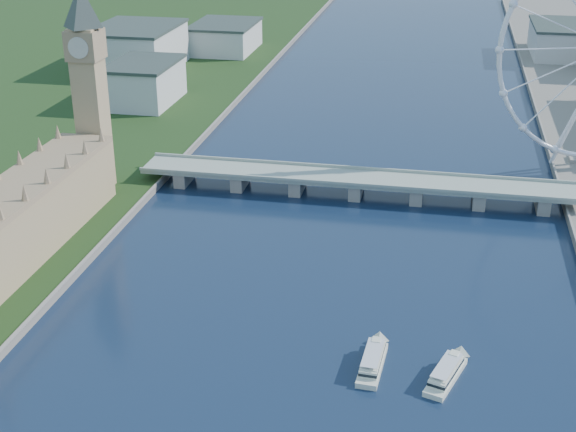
# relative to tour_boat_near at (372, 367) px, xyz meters

# --- Properties ---
(big_ben) EXTENTS (20.02, 20.02, 110.00)m
(big_ben) POSITION_rel_tour_boat_near_xyz_m (-150.75, 127.17, 66.57)
(big_ben) COLOR tan
(big_ben) RESTS_ON ground
(westminster_bridge) EXTENTS (220.00, 22.00, 9.50)m
(westminster_bridge) POSITION_rel_tour_boat_near_xyz_m (-22.75, 149.17, 6.63)
(westminster_bridge) COLOR gray
(westminster_bridge) RESTS_ON ground
(city_skyline) EXTENTS (505.00, 280.00, 32.00)m
(city_skyline) POSITION_rel_tour_boat_near_xyz_m (16.47, 409.25, 16.96)
(city_skyline) COLOR beige
(city_skyline) RESTS_ON ground
(tour_boat_near) EXTENTS (9.08, 29.08, 6.33)m
(tour_boat_near) POSITION_rel_tour_boat_near_xyz_m (0.00, 0.00, 0.00)
(tour_boat_near) COLOR beige
(tour_boat_near) RESTS_ON ground
(tour_boat_far) EXTENTS (15.46, 28.59, 6.12)m
(tour_boat_far) POSITION_rel_tour_boat_near_xyz_m (24.00, -2.18, 0.00)
(tour_boat_far) COLOR silver
(tour_boat_far) RESTS_ON ground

